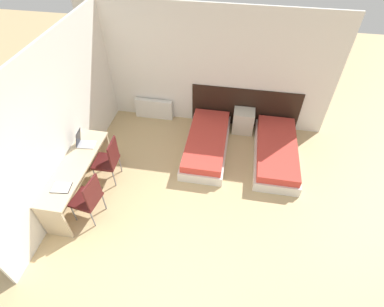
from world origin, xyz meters
TOP-DOWN VIEW (x-y plane):
  - ground_plane at (0.00, 0.00)m, footprint 20.00×20.00m
  - wall_back at (0.00, 3.94)m, footprint 5.42×0.05m
  - wall_left at (-2.23, 1.96)m, footprint 0.05×4.92m
  - headboard_panel at (0.93, 3.91)m, footprint 2.44×0.03m
  - bed_near_window at (0.19, 2.88)m, footprint 0.88×1.99m
  - bed_near_door at (1.66, 2.88)m, footprint 0.88×1.99m
  - nightstand at (0.93, 3.68)m, footprint 0.47×0.39m
  - radiator at (-1.23, 3.82)m, footprint 0.91×0.12m
  - desk at (-1.95, 1.31)m, footprint 0.52×1.90m
  - chair_near_laptop at (-1.53, 1.76)m, footprint 0.45×0.45m
  - chair_near_notebook at (-1.53, 0.85)m, footprint 0.50×0.50m
  - laptop at (-1.98, 1.84)m, footprint 0.34×0.24m
  - open_notebook at (-1.92, 0.81)m, footprint 0.33×0.26m

SIDE VIEW (x-z plane):
  - ground_plane at x=0.00m, z-range 0.00..0.00m
  - bed_near_window at x=0.19m, z-range -0.01..0.37m
  - bed_near_door at x=1.66m, z-range -0.01..0.37m
  - radiator at x=-1.23m, z-range 0.00..0.49m
  - nightstand at x=0.93m, z-range 0.00..0.54m
  - headboard_panel at x=0.93m, z-range 0.00..0.98m
  - chair_near_laptop at x=-1.53m, z-range 0.04..1.01m
  - chair_near_notebook at x=-1.53m, z-range 0.04..1.01m
  - desk at x=-1.95m, z-range 0.21..0.96m
  - open_notebook at x=-1.92m, z-range 0.75..0.77m
  - laptop at x=-1.98m, z-range 0.66..0.98m
  - wall_back at x=0.00m, z-range 0.00..2.70m
  - wall_left at x=-2.23m, z-range 0.00..2.70m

